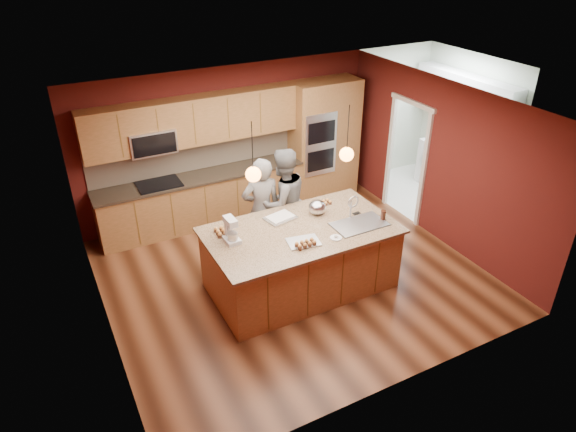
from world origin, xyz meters
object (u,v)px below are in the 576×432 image
person_left (262,209)px  mixing_bowl (317,207)px  person_right (283,202)px  stand_mixer (231,232)px  island (302,257)px

person_left → mixing_bowl: bearing=137.6°
person_left → mixing_bowl: size_ratio=6.54×
person_right → stand_mixer: size_ratio=5.00×
person_left → stand_mixer: size_ratio=4.80×
island → mixing_bowl: size_ratio=10.23×
stand_mixer → mixing_bowl: (1.43, 0.13, -0.05)m
stand_mixer → mixing_bowl: 1.43m
island → mixing_bowl: bearing=34.8°
person_right → mixing_bowl: bearing=98.6°
island → person_left: bearing=99.3°
stand_mixer → mixing_bowl: stand_mixer is taller
island → person_left: person_left is taller
person_left → island: bearing=107.8°
person_right → stand_mixer: 1.50m
island → stand_mixer: bearing=170.9°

